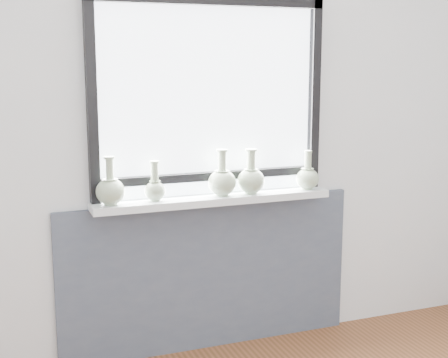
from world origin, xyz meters
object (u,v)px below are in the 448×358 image
object	(u,v)px
vase_a	(110,190)
vase_d	(251,179)
windowsill	(214,199)
vase_b	(155,188)
vase_c	(222,181)
vase_e	(308,177)

from	to	relation	value
vase_a	vase_d	world-z (taller)	same
windowsill	vase_a	xyz separation A→B (m)	(-0.56, -0.02, 0.10)
vase_b	vase_c	xyz separation A→B (m)	(0.37, -0.00, 0.02)
vase_a	vase_b	distance (m)	0.24
vase_a	vase_e	bearing A→B (deg)	0.09
windowsill	vase_c	size ratio (longest dim) A/B	5.23
vase_a	vase_d	size ratio (longest dim) A/B	1.00
vase_b	vase_c	bearing A→B (deg)	-0.76
vase_b	vase_e	bearing A→B (deg)	-0.87
vase_c	vase_e	size ratio (longest dim) A/B	1.14
vase_b	vase_c	distance (m)	0.37
vase_a	vase_b	xyz separation A→B (m)	(0.23, 0.02, -0.01)
windowsill	vase_d	size ratio (longest dim) A/B	5.35
vase_b	vase_d	world-z (taller)	vase_d
windowsill	vase_a	bearing A→B (deg)	-177.83
vase_b	vase_e	xyz separation A→B (m)	(0.89, -0.01, 0.00)
vase_a	vase_e	size ratio (longest dim) A/B	1.12
windowsill	vase_c	distance (m)	0.11
vase_d	vase_e	distance (m)	0.35
windowsill	vase_d	world-z (taller)	vase_d
vase_d	vase_e	world-z (taller)	vase_d
vase_b	vase_c	world-z (taller)	vase_c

